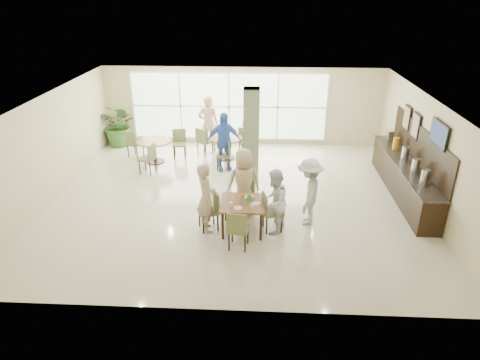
{
  "coord_description": "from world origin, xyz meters",
  "views": [
    {
      "loc": [
        0.69,
        -10.57,
        5.4
      ],
      "look_at": [
        0.2,
        -1.2,
        1.1
      ],
      "focal_mm": 32.0,
      "sensor_mm": 36.0,
      "label": 1
    }
  ],
  "objects_px": {
    "buffet_counter": "(405,176)",
    "adult_standing": "(208,124)",
    "teen_far": "(244,183)",
    "teen_left": "(206,198)",
    "teen_right": "(274,201)",
    "adult_b": "(248,138)",
    "round_table_right": "(225,142)",
    "teen_standing": "(309,192)",
    "round_table_left": "(154,146)",
    "potted_plant": "(119,125)",
    "adult_a": "(224,142)",
    "main_table": "(243,205)"
  },
  "relations": [
    {
      "from": "teen_left",
      "to": "teen_right",
      "type": "height_order",
      "value": "teen_left"
    },
    {
      "from": "teen_far",
      "to": "teen_right",
      "type": "bearing_deg",
      "value": 115.39
    },
    {
      "from": "round_table_right",
      "to": "potted_plant",
      "type": "bearing_deg",
      "value": 164.67
    },
    {
      "from": "round_table_right",
      "to": "teen_right",
      "type": "bearing_deg",
      "value": -71.75
    },
    {
      "from": "teen_left",
      "to": "round_table_right",
      "type": "bearing_deg",
      "value": -20.26
    },
    {
      "from": "teen_standing",
      "to": "round_table_left",
      "type": "bearing_deg",
      "value": -116.32
    },
    {
      "from": "teen_far",
      "to": "teen_standing",
      "type": "height_order",
      "value": "teen_far"
    },
    {
      "from": "round_table_right",
      "to": "adult_b",
      "type": "relative_size",
      "value": 0.76
    },
    {
      "from": "adult_standing",
      "to": "teen_standing",
      "type": "bearing_deg",
      "value": 114.61
    },
    {
      "from": "buffet_counter",
      "to": "adult_standing",
      "type": "bearing_deg",
      "value": 151.51
    },
    {
      "from": "buffet_counter",
      "to": "teen_standing",
      "type": "relative_size",
      "value": 2.78
    },
    {
      "from": "round_table_right",
      "to": "teen_left",
      "type": "bearing_deg",
      "value": -90.81
    },
    {
      "from": "potted_plant",
      "to": "adult_a",
      "type": "xyz_separation_m",
      "value": [
        3.97,
        -2.04,
        0.15
      ]
    },
    {
      "from": "round_table_left",
      "to": "teen_right",
      "type": "height_order",
      "value": "teen_right"
    },
    {
      "from": "main_table",
      "to": "teen_standing",
      "type": "relative_size",
      "value": 0.61
    },
    {
      "from": "round_table_right",
      "to": "potted_plant",
      "type": "distance_m",
      "value": 4.1
    },
    {
      "from": "buffet_counter",
      "to": "round_table_right",
      "type": "bearing_deg",
      "value": 154.74
    },
    {
      "from": "teen_left",
      "to": "adult_b",
      "type": "xyz_separation_m",
      "value": [
        0.83,
        4.7,
        -0.1
      ]
    },
    {
      "from": "teen_left",
      "to": "adult_b",
      "type": "bearing_deg",
      "value": -29.42
    },
    {
      "from": "main_table",
      "to": "round_table_right",
      "type": "bearing_deg",
      "value": 99.72
    },
    {
      "from": "round_table_right",
      "to": "adult_b",
      "type": "bearing_deg",
      "value": 2.09
    },
    {
      "from": "adult_a",
      "to": "teen_right",
      "type": "bearing_deg",
      "value": -80.62
    },
    {
      "from": "round_table_right",
      "to": "teen_left",
      "type": "xyz_separation_m",
      "value": [
        -0.07,
        -4.68,
        0.27
      ]
    },
    {
      "from": "round_table_right",
      "to": "teen_far",
      "type": "distance_m",
      "value": 3.94
    },
    {
      "from": "adult_standing",
      "to": "teen_left",
      "type": "bearing_deg",
      "value": 89.24
    },
    {
      "from": "round_table_right",
      "to": "buffet_counter",
      "type": "xyz_separation_m",
      "value": [
        5.21,
        -2.46,
        -0.03
      ]
    },
    {
      "from": "buffet_counter",
      "to": "teen_far",
      "type": "relative_size",
      "value": 2.66
    },
    {
      "from": "main_table",
      "to": "teen_far",
      "type": "bearing_deg",
      "value": 90.57
    },
    {
      "from": "main_table",
      "to": "adult_a",
      "type": "distance_m",
      "value": 3.77
    },
    {
      "from": "teen_right",
      "to": "adult_standing",
      "type": "relative_size",
      "value": 0.81
    },
    {
      "from": "main_table",
      "to": "adult_standing",
      "type": "xyz_separation_m",
      "value": [
        -1.45,
        5.37,
        0.31
      ]
    },
    {
      "from": "round_table_left",
      "to": "teen_right",
      "type": "xyz_separation_m",
      "value": [
        3.85,
        -4.2,
        0.21
      ]
    },
    {
      "from": "adult_a",
      "to": "adult_b",
      "type": "relative_size",
      "value": 1.26
    },
    {
      "from": "buffet_counter",
      "to": "teen_far",
      "type": "height_order",
      "value": "buffet_counter"
    },
    {
      "from": "main_table",
      "to": "potted_plant",
      "type": "bearing_deg",
      "value": 129.63
    },
    {
      "from": "teen_standing",
      "to": "adult_b",
      "type": "distance_m",
      "value": 4.53
    },
    {
      "from": "adult_b",
      "to": "buffet_counter",
      "type": "bearing_deg",
      "value": 51.04
    },
    {
      "from": "main_table",
      "to": "round_table_left",
      "type": "bearing_deg",
      "value": 126.57
    },
    {
      "from": "teen_right",
      "to": "main_table",
      "type": "bearing_deg",
      "value": -73.12
    },
    {
      "from": "round_table_right",
      "to": "teen_right",
      "type": "xyz_separation_m",
      "value": [
        1.53,
        -4.65,
        0.21
      ]
    },
    {
      "from": "round_table_left",
      "to": "buffet_counter",
      "type": "bearing_deg",
      "value": -14.96
    },
    {
      "from": "teen_far",
      "to": "teen_standing",
      "type": "distance_m",
      "value": 1.63
    },
    {
      "from": "main_table",
      "to": "adult_standing",
      "type": "bearing_deg",
      "value": 105.08
    },
    {
      "from": "teen_far",
      "to": "adult_a",
      "type": "bearing_deg",
      "value": -92.68
    },
    {
      "from": "adult_b",
      "to": "round_table_right",
      "type": "bearing_deg",
      "value": -97.67
    },
    {
      "from": "round_table_right",
      "to": "adult_standing",
      "type": "height_order",
      "value": "adult_standing"
    },
    {
      "from": "buffet_counter",
      "to": "teen_left",
      "type": "bearing_deg",
      "value": -157.16
    },
    {
      "from": "main_table",
      "to": "round_table_right",
      "type": "xyz_separation_m",
      "value": [
        -0.8,
        4.64,
        -0.09
      ]
    },
    {
      "from": "potted_plant",
      "to": "adult_a",
      "type": "bearing_deg",
      "value": -27.19
    },
    {
      "from": "teen_left",
      "to": "teen_right",
      "type": "xyz_separation_m",
      "value": [
        1.6,
        0.03,
        -0.06
      ]
    }
  ]
}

